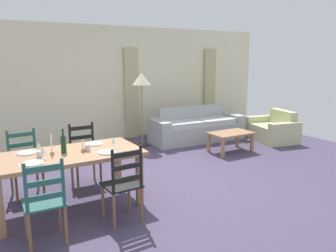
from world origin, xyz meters
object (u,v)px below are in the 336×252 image
(coffee_table, at_px, (231,135))
(armchair_upholstered, at_px, (274,130))
(wine_glass_far_left, at_px, (39,146))
(standing_lamp, at_px, (142,83))
(wine_bottle, at_px, (63,144))
(wine_glass_near_left, at_px, (43,151))
(dining_chair_near_left, at_px, (45,202))
(coffee_cup_primary, at_px, (88,148))
(dining_chair_near_right, at_px, (123,184))
(dining_chair_far_left, at_px, (25,163))
(wine_glass_near_right, at_px, (113,141))
(coffee_cup_secondary, at_px, (39,154))
(dining_table, at_px, (67,160))
(dining_chair_far_right, at_px, (84,154))
(couch, at_px, (196,128))

(coffee_table, bearing_deg, armchair_upholstered, 8.46)
(wine_glass_far_left, relative_size, standing_lamp, 0.10)
(wine_bottle, distance_m, standing_lamp, 3.32)
(wine_glass_near_left, relative_size, standing_lamp, 0.10)
(wine_glass_far_left, height_order, standing_lamp, standing_lamp)
(dining_chair_near_left, distance_m, coffee_table, 4.45)
(coffee_cup_primary, distance_m, armchair_upholstered, 5.15)
(dining_chair_near_left, relative_size, dining_chair_near_right, 1.00)
(dining_chair_far_left, distance_m, armchair_upholstered, 5.68)
(wine_glass_near_right, height_order, coffee_cup_secondary, wine_glass_near_right)
(wine_bottle, relative_size, wine_glass_far_left, 1.96)
(dining_table, height_order, coffee_cup_secondary, coffee_cup_secondary)
(dining_chair_far_left, relative_size, wine_glass_far_left, 5.96)
(dining_chair_near_right, relative_size, standing_lamp, 0.59)
(dining_table, bearing_deg, dining_chair_far_right, 59.24)
(coffee_cup_primary, relative_size, armchair_upholstered, 0.07)
(dining_chair_far_right, bearing_deg, coffee_table, 3.99)
(couch, height_order, armchair_upholstered, couch)
(dining_table, bearing_deg, standing_lamp, 46.29)
(dining_chair_near_left, bearing_deg, dining_chair_far_left, 89.18)
(dining_chair_far_left, xyz_separation_m, wine_glass_near_left, (0.11, -0.85, 0.38))
(wine_glass_far_left, relative_size, coffee_cup_secondary, 1.79)
(wine_glass_near_left, xyz_separation_m, armchair_upholstered, (5.55, 1.33, -0.61))
(dining_chair_far_right, height_order, coffee_cup_primary, dining_chair_far_right)
(dining_chair_far_left, xyz_separation_m, wine_glass_far_left, (0.11, -0.59, 0.38))
(armchair_upholstered, xyz_separation_m, standing_lamp, (-2.97, 1.16, 1.16))
(coffee_cup_primary, relative_size, couch, 0.04)
(coffee_cup_secondary, height_order, armchair_upholstered, coffee_cup_secondary)
(wine_bottle, height_order, coffee_cup_primary, wine_bottle)
(wine_glass_near_left, bearing_deg, armchair_upholstered, 13.44)
(dining_chair_near_left, bearing_deg, standing_lamp, 49.18)
(coffee_table, bearing_deg, coffee_cup_primary, -163.38)
(coffee_table, bearing_deg, wine_glass_far_left, -168.13)
(dining_chair_far_left, relative_size, standing_lamp, 0.59)
(dining_chair_far_left, distance_m, standing_lamp, 3.29)
(wine_bottle, distance_m, couch, 4.27)
(dining_chair_near_left, distance_m, armchair_upholstered, 6.02)
(wine_glass_near_left, height_order, coffee_cup_secondary, wine_glass_near_left)
(wine_glass_near_right, relative_size, wine_glass_far_left, 1.00)
(coffee_cup_secondary, bearing_deg, wine_bottle, 13.13)
(standing_lamp, bearing_deg, dining_chair_near_left, -130.82)
(coffee_cup_primary, xyz_separation_m, coffee_table, (3.39, 1.01, -0.44))
(wine_glass_near_left, height_order, wine_glass_near_right, same)
(dining_chair_far_left, height_order, couch, dining_chair_far_left)
(standing_lamp, bearing_deg, wine_glass_near_right, -123.83)
(dining_chair_far_left, relative_size, coffee_cup_primary, 10.67)
(wine_glass_near_left, xyz_separation_m, coffee_table, (3.97, 1.09, -0.51))
(wine_glass_near_right, distance_m, wine_glass_far_left, 0.95)
(dining_chair_near_left, relative_size, armchair_upholstered, 0.74)
(wine_glass_near_left, height_order, coffee_table, wine_glass_near_left)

